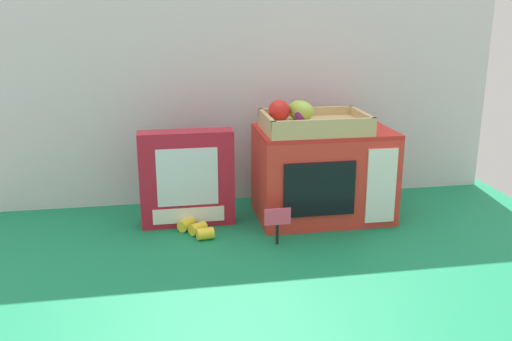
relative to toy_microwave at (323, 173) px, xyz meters
The scene contains 7 objects.
ground_plane 0.23m from the toy_microwave, behind, with size 1.70×1.70×0.00m, color #147A4C.
display_back_panel 0.37m from the toy_microwave, 131.03° to the left, with size 1.61×0.03×0.71m, color silver.
toy_microwave is the anchor object (origin of this frame).
food_groups_crate 0.17m from the toy_microwave, 160.71° to the right, with size 0.29×0.20×0.09m.
cookie_set_box 0.40m from the toy_microwave, behind, with size 0.26×0.07×0.27m.
price_sign 0.26m from the toy_microwave, 133.99° to the right, with size 0.07×0.01×0.10m.
loose_toy_banana 0.40m from the toy_microwave, 168.58° to the right, with size 0.10×0.12×0.03m.
Camera 1 is at (-0.28, -1.53, 0.60)m, focal length 39.61 mm.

